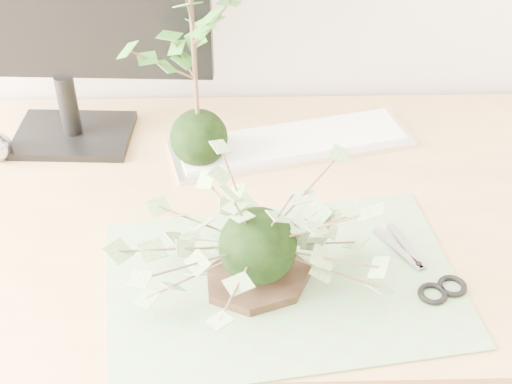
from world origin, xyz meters
TOP-DOWN VIEW (x-y plane):
  - desk at (0.04, 1.23)m, footprint 1.60×0.70m
  - cutting_mat at (0.04, 1.05)m, footprint 0.54×0.40m
  - stone_dish at (0.00, 1.05)m, footprint 0.21×0.21m
  - ivy_kokedama at (0.00, 1.05)m, footprint 0.39×0.39m
  - maple_kokedama at (-0.09, 1.36)m, footprint 0.27×0.27m
  - keyboard at (0.07, 1.40)m, footprint 0.46×0.23m
  - scissors at (0.24, 1.04)m, footprint 0.09×0.18m

SIDE VIEW (x-z plane):
  - desk at x=0.04m, z-range 0.28..1.02m
  - cutting_mat at x=0.04m, z-range 0.74..0.74m
  - scissors at x=0.24m, z-range 0.74..0.75m
  - keyboard at x=0.07m, z-range 0.74..0.76m
  - stone_dish at x=0.00m, z-range 0.74..0.76m
  - ivy_kokedama at x=0.00m, z-range 0.76..0.97m
  - maple_kokedama at x=-0.09m, z-range 0.82..1.25m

